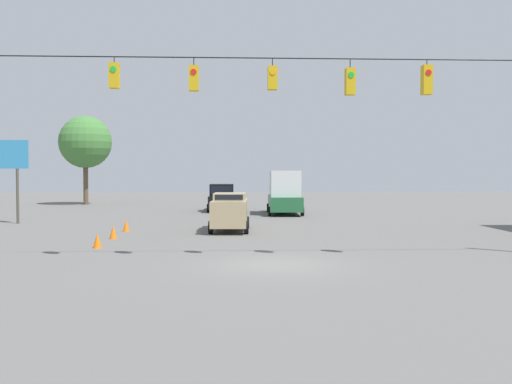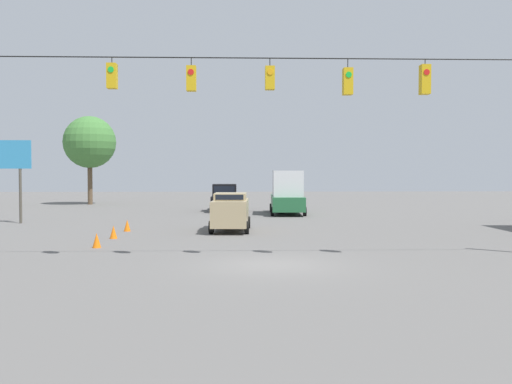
{
  "view_description": "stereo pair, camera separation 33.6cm",
  "coord_description": "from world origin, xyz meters",
  "px_view_note": "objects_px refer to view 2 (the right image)",
  "views": [
    {
      "loc": [
        1.44,
        18.57,
        3.05
      ],
      "look_at": [
        0.25,
        -7.8,
        2.13
      ],
      "focal_mm": 40.0,
      "sensor_mm": 36.0,
      "label": 1
    },
    {
      "loc": [
        1.11,
        18.58,
        3.05
      ],
      "look_at": [
        0.25,
        -7.8,
        2.13
      ],
      "focal_mm": 40.0,
      "sensor_mm": 36.0,
      "label": 2
    }
  ],
  "objects_px": {
    "traffic_cone_third": "(127,225)",
    "overhead_signal_span": "(273,115)",
    "traffic_cone_nearest": "(97,240)",
    "tree_horizon_left": "(90,142)",
    "traffic_cone_second": "(113,232)",
    "box_truck_green_oncoming_deep": "(287,193)",
    "sedan_tan_withflow_mid": "(231,211)",
    "pickup_truck_black_withflow_deep": "(225,199)"
  },
  "relations": [
    {
      "from": "traffic_cone_second",
      "to": "traffic_cone_nearest",
      "type": "bearing_deg",
      "value": 90.19
    },
    {
      "from": "traffic_cone_nearest",
      "to": "tree_horizon_left",
      "type": "bearing_deg",
      "value": -75.19
    },
    {
      "from": "traffic_cone_second",
      "to": "traffic_cone_third",
      "type": "height_order",
      "value": "same"
    },
    {
      "from": "overhead_signal_span",
      "to": "traffic_cone_third",
      "type": "bearing_deg",
      "value": -55.35
    },
    {
      "from": "overhead_signal_span",
      "to": "traffic_cone_second",
      "type": "relative_size",
      "value": 39.24
    },
    {
      "from": "traffic_cone_second",
      "to": "tree_horizon_left",
      "type": "bearing_deg",
      "value": -73.61
    },
    {
      "from": "pickup_truck_black_withflow_deep",
      "to": "traffic_cone_second",
      "type": "distance_m",
      "value": 19.03
    },
    {
      "from": "sedan_tan_withflow_mid",
      "to": "traffic_cone_third",
      "type": "xyz_separation_m",
      "value": [
        5.33,
        -0.01,
        -0.73
      ]
    },
    {
      "from": "traffic_cone_second",
      "to": "traffic_cone_third",
      "type": "distance_m",
      "value": 3.23
    },
    {
      "from": "traffic_cone_nearest",
      "to": "traffic_cone_second",
      "type": "bearing_deg",
      "value": -89.81
    },
    {
      "from": "box_truck_green_oncoming_deep",
      "to": "sedan_tan_withflow_mid",
      "type": "distance_m",
      "value": 12.42
    },
    {
      "from": "traffic_cone_nearest",
      "to": "traffic_cone_third",
      "type": "height_order",
      "value": "same"
    },
    {
      "from": "sedan_tan_withflow_mid",
      "to": "pickup_truck_black_withflow_deep",
      "type": "height_order",
      "value": "pickup_truck_black_withflow_deep"
    },
    {
      "from": "box_truck_green_oncoming_deep",
      "to": "traffic_cone_nearest",
      "type": "bearing_deg",
      "value": 62.87
    },
    {
      "from": "pickup_truck_black_withflow_deep",
      "to": "traffic_cone_second",
      "type": "relative_size",
      "value": 9.19
    },
    {
      "from": "traffic_cone_nearest",
      "to": "traffic_cone_third",
      "type": "bearing_deg",
      "value": -89.94
    },
    {
      "from": "tree_horizon_left",
      "to": "traffic_cone_nearest",
      "type": "bearing_deg",
      "value": 104.81
    },
    {
      "from": "pickup_truck_black_withflow_deep",
      "to": "traffic_cone_third",
      "type": "xyz_separation_m",
      "value": [
        4.7,
        15.19,
        -0.68
      ]
    },
    {
      "from": "sedan_tan_withflow_mid",
      "to": "tree_horizon_left",
      "type": "distance_m",
      "value": 28.52
    },
    {
      "from": "traffic_cone_second",
      "to": "pickup_truck_black_withflow_deep",
      "type": "bearing_deg",
      "value": -104.31
    },
    {
      "from": "pickup_truck_black_withflow_deep",
      "to": "tree_horizon_left",
      "type": "bearing_deg",
      "value": -36.22
    },
    {
      "from": "sedan_tan_withflow_mid",
      "to": "overhead_signal_span",
      "type": "bearing_deg",
      "value": 98.95
    },
    {
      "from": "traffic_cone_nearest",
      "to": "sedan_tan_withflow_mid",
      "type": "bearing_deg",
      "value": -129.81
    },
    {
      "from": "traffic_cone_third",
      "to": "sedan_tan_withflow_mid",
      "type": "bearing_deg",
      "value": 179.93
    },
    {
      "from": "traffic_cone_second",
      "to": "tree_horizon_left",
      "type": "relative_size",
      "value": 0.07
    },
    {
      "from": "sedan_tan_withflow_mid",
      "to": "traffic_cone_nearest",
      "type": "relative_size",
      "value": 7.53
    },
    {
      "from": "overhead_signal_span",
      "to": "traffic_cone_second",
      "type": "bearing_deg",
      "value": -44.36
    },
    {
      "from": "sedan_tan_withflow_mid",
      "to": "traffic_cone_second",
      "type": "xyz_separation_m",
      "value": [
        5.33,
        3.22,
        -0.73
      ]
    },
    {
      "from": "traffic_cone_third",
      "to": "overhead_signal_span",
      "type": "bearing_deg",
      "value": 124.65
    },
    {
      "from": "traffic_cone_nearest",
      "to": "tree_horizon_left",
      "type": "height_order",
      "value": "tree_horizon_left"
    },
    {
      "from": "traffic_cone_nearest",
      "to": "tree_horizon_left",
      "type": "distance_m",
      "value": 32.57
    },
    {
      "from": "pickup_truck_black_withflow_deep",
      "to": "tree_horizon_left",
      "type": "xyz_separation_m",
      "value": [
        12.9,
        -9.44,
        4.86
      ]
    },
    {
      "from": "traffic_cone_third",
      "to": "traffic_cone_nearest",
      "type": "bearing_deg",
      "value": 90.06
    },
    {
      "from": "overhead_signal_span",
      "to": "traffic_cone_nearest",
      "type": "distance_m",
      "value": 9.08
    },
    {
      "from": "pickup_truck_black_withflow_deep",
      "to": "traffic_cone_second",
      "type": "height_order",
      "value": "pickup_truck_black_withflow_deep"
    },
    {
      "from": "pickup_truck_black_withflow_deep",
      "to": "sedan_tan_withflow_mid",
      "type": "bearing_deg",
      "value": 92.37
    },
    {
      "from": "box_truck_green_oncoming_deep",
      "to": "traffic_cone_second",
      "type": "relative_size",
      "value": 10.67
    },
    {
      "from": "box_truck_green_oncoming_deep",
      "to": "traffic_cone_third",
      "type": "distance_m",
      "value": 15.04
    },
    {
      "from": "traffic_cone_second",
      "to": "tree_horizon_left",
      "type": "xyz_separation_m",
      "value": [
        8.19,
        -27.87,
        5.54
      ]
    },
    {
      "from": "traffic_cone_nearest",
      "to": "overhead_signal_span",
      "type": "bearing_deg",
      "value": 152.47
    },
    {
      "from": "overhead_signal_span",
      "to": "traffic_cone_third",
      "type": "xyz_separation_m",
      "value": [
        6.9,
        -9.98,
        -4.71
      ]
    },
    {
      "from": "overhead_signal_span",
      "to": "box_truck_green_oncoming_deep",
      "type": "xyz_separation_m",
      "value": [
        -2.4,
        -21.73,
        -3.46
      ]
    }
  ]
}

